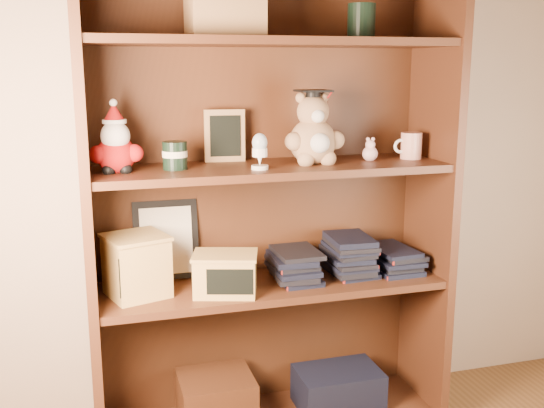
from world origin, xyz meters
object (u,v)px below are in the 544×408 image
(teacher_mug, at_px, (411,146))
(bookcase, at_px, (267,213))
(treats_box, at_px, (137,265))
(grad_teddy_bear, at_px, (313,135))

(teacher_mug, bearing_deg, bookcase, 174.23)
(bookcase, xyz_separation_m, treats_box, (-0.44, -0.05, -0.13))
(teacher_mug, distance_m, treats_box, 1.00)
(bookcase, relative_size, treats_box, 7.07)
(grad_teddy_bear, xyz_separation_m, teacher_mug, (0.36, 0.01, -0.05))
(bookcase, bearing_deg, grad_teddy_bear, -22.31)
(bookcase, xyz_separation_m, grad_teddy_bear, (0.14, -0.06, 0.26))
(bookcase, distance_m, treats_box, 0.46)
(grad_teddy_bear, bearing_deg, teacher_mug, 1.19)
(bookcase, height_order, teacher_mug, bookcase)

